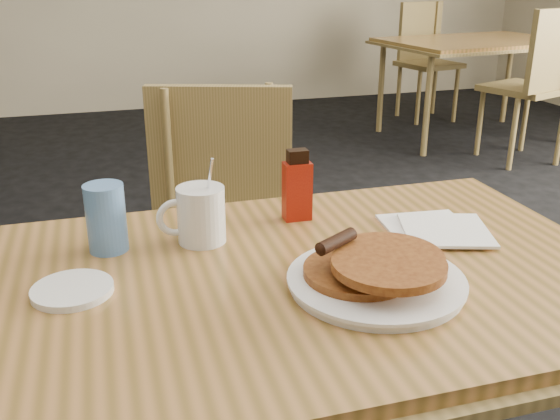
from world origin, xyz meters
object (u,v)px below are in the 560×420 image
(main_table, at_px, (313,291))
(chair_neighbor_near, at_px, (537,73))
(neighbor_table, at_px, (477,45))
(pancake_plate, at_px, (377,274))
(chair_neighbor_far, at_px, (424,50))
(syrup_bottle, at_px, (297,187))
(blue_tumbler, at_px, (106,218))
(chair_main_far, at_px, (229,221))
(coffee_mug, at_px, (199,214))

(main_table, xyz_separation_m, chair_neighbor_near, (2.45, 2.48, -0.09))
(neighbor_table, distance_m, pancake_plate, 4.09)
(chair_neighbor_far, distance_m, syrup_bottle, 4.47)
(pancake_plate, distance_m, blue_tumbler, 0.51)
(main_table, distance_m, chair_main_far, 0.73)
(neighbor_table, height_order, syrup_bottle, syrup_bottle)
(chair_main_far, relative_size, syrup_bottle, 6.13)
(chair_neighbor_near, relative_size, pancake_plate, 3.39)
(chair_main_far, xyz_separation_m, coffee_mug, (-0.17, -0.53, 0.25))
(chair_main_far, distance_m, syrup_bottle, 0.54)
(main_table, bearing_deg, coffee_mug, 133.47)
(chair_neighbor_far, xyz_separation_m, pancake_plate, (-2.39, -4.08, 0.19))
(main_table, bearing_deg, chair_neighbor_near, 45.34)
(main_table, height_order, syrup_bottle, syrup_bottle)
(coffee_mug, relative_size, syrup_bottle, 1.14)
(chair_main_far, distance_m, pancake_plate, 0.84)
(neighbor_table, height_order, chair_neighbor_far, chair_neighbor_far)
(chair_neighbor_far, xyz_separation_m, chair_neighbor_near, (-0.03, -1.51, 0.03))
(chair_neighbor_far, bearing_deg, main_table, -133.47)
(coffee_mug, xyz_separation_m, blue_tumbler, (-0.17, 0.01, 0.01))
(main_table, height_order, pancake_plate, pancake_plate)
(pancake_plate, bearing_deg, neighbor_table, 54.15)
(chair_main_far, xyz_separation_m, chair_neighbor_near, (2.45, 1.76, 0.05))
(chair_main_far, relative_size, blue_tumbler, 7.18)
(main_table, xyz_separation_m, blue_tumbler, (-0.35, 0.19, 0.11))
(neighbor_table, bearing_deg, syrup_bottle, -129.10)
(neighbor_table, relative_size, coffee_mug, 8.42)
(neighbor_table, height_order, chair_main_far, chair_main_far)
(pancake_plate, distance_m, syrup_bottle, 0.33)
(chair_neighbor_far, distance_m, pancake_plate, 4.73)
(main_table, height_order, chair_neighbor_near, chair_neighbor_near)
(pancake_plate, height_order, syrup_bottle, syrup_bottle)
(chair_main_far, relative_size, coffee_mug, 5.36)
(neighbor_table, xyz_separation_m, blue_tumbler, (-2.82, -3.03, 0.10))
(neighbor_table, xyz_separation_m, chair_neighbor_far, (0.00, 0.76, -0.13))
(chair_neighbor_far, relative_size, coffee_mug, 5.58)
(chair_neighbor_far, relative_size, pancake_plate, 3.25)
(coffee_mug, distance_m, blue_tumbler, 0.18)
(neighbor_table, bearing_deg, chair_neighbor_near, -92.06)
(chair_neighbor_far, bearing_deg, coffee_mug, -136.45)
(coffee_mug, bearing_deg, neighbor_table, 60.45)
(chair_main_far, height_order, coffee_mug, chair_main_far)
(coffee_mug, bearing_deg, chair_neighbor_near, 52.70)
(neighbor_table, relative_size, blue_tumbler, 11.27)
(neighbor_table, xyz_separation_m, pancake_plate, (-2.39, -3.31, 0.06))
(chair_neighbor_far, distance_m, chair_neighbor_near, 1.51)
(chair_neighbor_far, bearing_deg, pancake_plate, -132.07)
(chair_neighbor_far, height_order, chair_neighbor_near, chair_neighbor_near)
(coffee_mug, bearing_deg, syrup_bottle, 25.92)
(pancake_plate, height_order, coffee_mug, coffee_mug)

